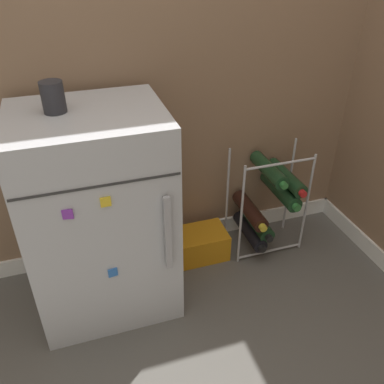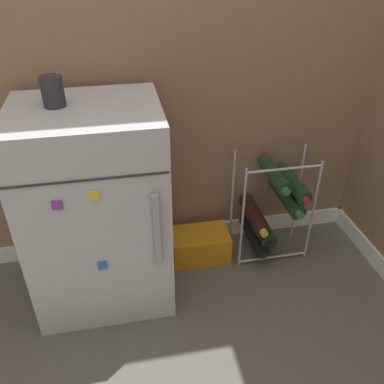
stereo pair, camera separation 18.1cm
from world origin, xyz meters
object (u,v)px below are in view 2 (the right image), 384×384
at_px(mini_fridge, 98,209).
at_px(wine_rack, 270,207).
at_px(fridge_top_cup, 53,92).
at_px(soda_box, 200,245).

distance_m(mini_fridge, wine_rack, 0.85).
relative_size(mini_fridge, fridge_top_cup, 8.23).
distance_m(mini_fridge, soda_box, 0.61).
xyz_separation_m(soda_box, fridge_top_cup, (-0.56, -0.10, 0.88)).
height_order(mini_fridge, wine_rack, mini_fridge).
bearing_deg(wine_rack, fridge_top_cup, -175.25).
distance_m(wine_rack, fridge_top_cup, 1.14).
relative_size(wine_rack, soda_box, 1.93).
height_order(wine_rack, soda_box, wine_rack).
distance_m(wine_rack, soda_box, 0.41).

